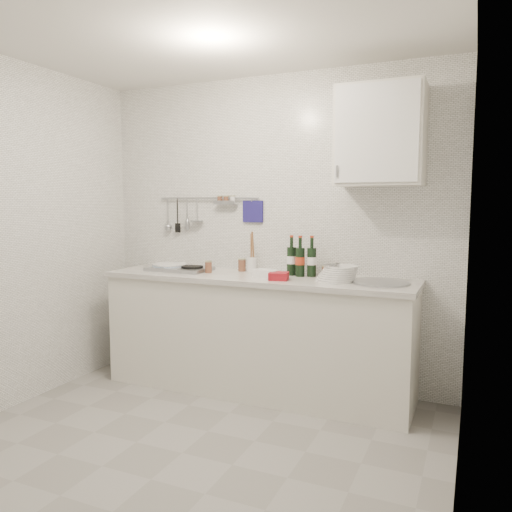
{
  "coord_description": "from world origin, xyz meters",
  "views": [
    {
      "loc": [
        1.54,
        -2.4,
        1.48
      ],
      "look_at": [
        0.08,
        0.9,
        1.1
      ],
      "focal_mm": 35.0,
      "sensor_mm": 36.0,
      "label": 1
    }
  ],
  "objects_px": {
    "wall_cabinet": "(381,136)",
    "plate_stack_hob": "(168,267)",
    "plate_stack_sink": "(338,274)",
    "wine_bottles": "(301,256)",
    "utensil_crock": "(252,262)"
  },
  "relations": [
    {
      "from": "wall_cabinet",
      "to": "plate_stack_hob",
      "type": "xyz_separation_m",
      "value": [
        -1.72,
        -0.11,
        -1.0
      ]
    },
    {
      "from": "plate_stack_hob",
      "to": "plate_stack_sink",
      "type": "height_order",
      "value": "plate_stack_sink"
    },
    {
      "from": "wine_bottles",
      "to": "plate_stack_sink",
      "type": "bearing_deg",
      "value": -22.08
    },
    {
      "from": "plate_stack_hob",
      "to": "wine_bottles",
      "type": "distance_m",
      "value": 1.16
    },
    {
      "from": "utensil_crock",
      "to": "wall_cabinet",
      "type": "bearing_deg",
      "value": -2.71
    },
    {
      "from": "plate_stack_sink",
      "to": "wine_bottles",
      "type": "bearing_deg",
      "value": 157.92
    },
    {
      "from": "wall_cabinet",
      "to": "plate_stack_sink",
      "type": "distance_m",
      "value": 1.02
    },
    {
      "from": "plate_stack_sink",
      "to": "wine_bottles",
      "type": "height_order",
      "value": "wine_bottles"
    },
    {
      "from": "wall_cabinet",
      "to": "plate_stack_hob",
      "type": "height_order",
      "value": "wall_cabinet"
    },
    {
      "from": "utensil_crock",
      "to": "wine_bottles",
      "type": "bearing_deg",
      "value": -7.08
    },
    {
      "from": "wine_bottles",
      "to": "utensil_crock",
      "type": "height_order",
      "value": "utensil_crock"
    },
    {
      "from": "wall_cabinet",
      "to": "plate_stack_sink",
      "type": "height_order",
      "value": "wall_cabinet"
    },
    {
      "from": "plate_stack_sink",
      "to": "wine_bottles",
      "type": "distance_m",
      "value": 0.37
    },
    {
      "from": "wall_cabinet",
      "to": "wine_bottles",
      "type": "height_order",
      "value": "wall_cabinet"
    },
    {
      "from": "plate_stack_sink",
      "to": "plate_stack_hob",
      "type": "bearing_deg",
      "value": 178.79
    }
  ]
}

